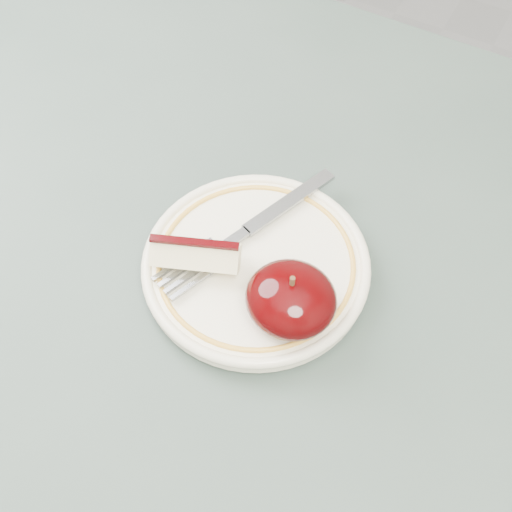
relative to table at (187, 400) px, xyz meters
The scene contains 5 objects.
table is the anchor object (origin of this frame).
plate 0.14m from the table, 79.15° to the left, with size 0.18×0.18×0.02m.
apple_half 0.16m from the table, 45.73° to the left, with size 0.07×0.07×0.05m.
apple_wedge 0.14m from the table, 108.36° to the left, with size 0.08×0.05×0.03m.
fork 0.16m from the table, 91.44° to the left, with size 0.08×0.18×0.00m.
Camera 1 is at (0.17, -0.18, 1.24)m, focal length 50.00 mm.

